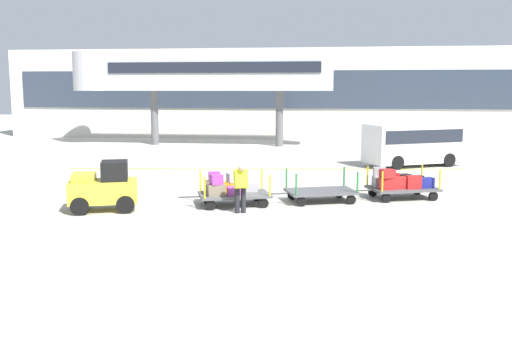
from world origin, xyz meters
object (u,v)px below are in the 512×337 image
(baggage_tug, at_px, (104,187))
(baggage_handler, at_px, (241,186))
(baggage_cart_tail, at_px, (400,183))
(shuttle_van, at_px, (413,141))
(baggage_cart_middle, at_px, (321,192))
(baggage_cart_lead, at_px, (229,190))

(baggage_tug, height_order, baggage_handler, baggage_tug)
(baggage_cart_tail, bearing_deg, shuttle_van, 79.24)
(baggage_cart_middle, relative_size, baggage_cart_tail, 1.00)
(shuttle_van, bearing_deg, baggage_cart_tail, -100.76)
(baggage_tug, distance_m, baggage_cart_middle, 7.17)
(baggage_cart_lead, bearing_deg, baggage_tug, -160.68)
(baggage_handler, bearing_deg, baggage_cart_lead, 116.43)
(baggage_cart_tail, xyz_separation_m, baggage_handler, (-5.21, -3.07, 0.32))
(baggage_handler, bearing_deg, baggage_tug, -177.68)
(baggage_cart_middle, height_order, shuttle_van, shuttle_van)
(baggage_cart_lead, relative_size, shuttle_van, 0.60)
(shuttle_van, bearing_deg, baggage_cart_lead, -125.04)
(baggage_handler, height_order, shuttle_van, shuttle_van)
(baggage_handler, bearing_deg, baggage_cart_tail, 30.48)
(baggage_handler, distance_m, shuttle_van, 13.60)
(baggage_cart_tail, bearing_deg, baggage_tug, -161.25)
(baggage_cart_tail, bearing_deg, baggage_cart_lead, -161.63)
(baggage_cart_lead, relative_size, baggage_cart_middle, 1.00)
(baggage_cart_lead, xyz_separation_m, baggage_handler, (0.57, -1.15, 0.34))
(baggage_tug, xyz_separation_m, baggage_cart_tail, (9.55, 3.24, -0.21))
(baggage_cart_middle, distance_m, baggage_cart_tail, 2.93)
(baggage_tug, height_order, shuttle_van, shuttle_van)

